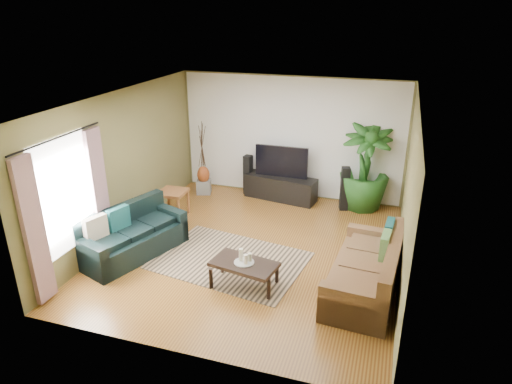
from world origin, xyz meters
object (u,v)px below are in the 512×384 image
at_px(coffee_table, 244,274).
at_px(speaker_left, 248,175).
at_px(tv_stand, 281,188).
at_px(speaker_right, 345,189).
at_px(sofa_right, 365,266).
at_px(potted_plant, 365,167).
at_px(vase, 203,175).
at_px(television, 281,162).
at_px(side_table, 173,204).
at_px(pedestal, 204,187).
at_px(sofa_left, 133,233).

xyz_separation_m(coffee_table, speaker_left, (-1.14, 3.59, 0.25)).
distance_m(tv_stand, speaker_right, 1.45).
xyz_separation_m(sofa_right, potted_plant, (-0.34, 3.16, 0.50)).
bearing_deg(speaker_right, vase, 165.83).
xyz_separation_m(tv_stand, vase, (-1.79, -0.21, 0.19)).
bearing_deg(coffee_table, sofa_right, 24.04).
xyz_separation_m(television, side_table, (-1.88, -1.57, -0.60)).
xyz_separation_m(potted_plant, pedestal, (-3.58, -0.28, -0.76)).
bearing_deg(vase, speaker_right, 1.16).
xyz_separation_m(television, vase, (-1.79, -0.23, -0.43)).
distance_m(speaker_right, side_table, 3.60).
height_order(speaker_left, vase, speaker_left).
height_order(tv_stand, potted_plant, potted_plant).
distance_m(speaker_left, side_table, 1.96).
distance_m(vase, side_table, 1.36).
height_order(speaker_right, side_table, speaker_right).
height_order(television, vase, television).
xyz_separation_m(sofa_left, potted_plant, (3.60, 3.26, 0.50)).
bearing_deg(vase, television, 7.21).
xyz_separation_m(potted_plant, vase, (-3.58, -0.28, -0.47)).
bearing_deg(speaker_left, speaker_right, 3.93).
relative_size(sofa_left, potted_plant, 1.01).
relative_size(speaker_right, side_table, 1.68).
height_order(pedestal, vase, vase).
relative_size(coffee_table, pedestal, 3.21).
relative_size(sofa_left, side_table, 3.32).
bearing_deg(pedestal, tv_stand, 6.57).
bearing_deg(tv_stand, sofa_left, -110.50).
distance_m(television, potted_plant, 1.79).
height_order(speaker_left, potted_plant, potted_plant).
height_order(sofa_left, television, television).
distance_m(television, pedestal, 1.94).
distance_m(sofa_left, vase, 2.98).
height_order(sofa_right, side_table, sofa_right).
distance_m(speaker_left, potted_plant, 2.63).
relative_size(speaker_right, vase, 2.36).
relative_size(coffee_table, speaker_right, 1.06).
distance_m(potted_plant, pedestal, 3.67).
bearing_deg(potted_plant, pedestal, -175.45).
distance_m(television, speaker_left, 0.91).
relative_size(sofa_left, sofa_right, 0.90).
bearing_deg(sofa_right, speaker_right, -161.98).
relative_size(potted_plant, side_table, 3.27).
height_order(tv_stand, vase, vase).
xyz_separation_m(sofa_left, sofa_right, (3.94, 0.11, 0.00)).
bearing_deg(tv_stand, potted_plant, 11.67).
xyz_separation_m(sofa_left, vase, (0.02, 2.98, 0.03)).
height_order(potted_plant, side_table, potted_plant).
xyz_separation_m(potted_plant, side_table, (-3.67, -1.63, -0.64)).
distance_m(sofa_left, television, 3.71).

